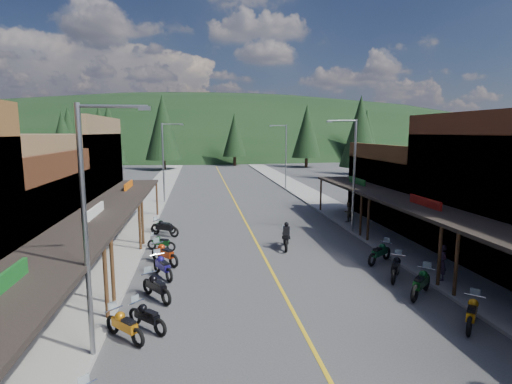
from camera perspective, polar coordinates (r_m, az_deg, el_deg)
name	(u,v)px	position (r m, az deg, el deg)	size (l,w,h in m)	color
ground	(276,279)	(20.10, 2.84, -12.28)	(220.00, 220.00, 0.00)	#38383A
centerline	(237,205)	(39.25, -2.77, -1.90)	(0.15, 90.00, 0.01)	gold
sidewalk_west	(146,207)	(39.39, -15.48, -2.07)	(3.40, 94.00, 0.15)	gray
sidewalk_east	(322,202)	(40.97, 9.44, -1.46)	(3.40, 94.00, 0.15)	gray
shop_west_3	(54,184)	(31.61, -26.88, 1.06)	(10.90, 10.20, 8.20)	brown
shop_east_2	(508,196)	(26.87, 32.34, -0.52)	(10.90, 9.00, 8.20)	#562B19
shop_east_3	(416,190)	(34.75, 21.91, 0.33)	(10.90, 10.20, 6.20)	#4C2D16
streetlight_0	(90,222)	(13.13, -22.67, -3.94)	(2.16, 0.18, 8.00)	gray
streetlight_1	(165,159)	(40.64, -12.92, 4.59)	(2.16, 0.18, 8.00)	gray
streetlight_2	(352,171)	(28.59, 13.58, 2.95)	(2.16, 0.18, 8.00)	gray
streetlight_3	(285,154)	(49.64, 4.12, 5.47)	(2.16, 0.18, 8.00)	gray
ridge_hill	(208,151)	(153.63, -6.91, 5.88)	(310.00, 140.00, 60.00)	black
pine_1	(100,131)	(90.73, -21.42, 8.08)	(5.88, 5.88, 12.50)	black
pine_2	(163,127)	(76.68, -13.15, 9.01)	(6.72, 6.72, 14.00)	black
pine_3	(234,135)	(84.77, -3.09, 8.14)	(5.04, 5.04, 11.00)	black
pine_4	(307,131)	(81.35, 7.28, 8.60)	(5.88, 5.88, 12.50)	black
pine_5	(359,128)	(97.95, 14.54, 8.83)	(6.72, 6.72, 14.00)	black
pine_6	(425,135)	(96.22, 23.04, 7.53)	(5.04, 5.04, 11.00)	black
pine_7	(69,131)	(98.58, -25.21, 7.85)	(5.88, 5.88, 12.50)	black
pine_8	(63,140)	(61.24, -25.86, 6.65)	(4.48, 4.48, 10.00)	black
pine_9	(366,136)	(69.19, 15.46, 7.66)	(4.93, 4.93, 10.80)	black
pine_10	(109,134)	(69.91, -20.28, 7.78)	(5.38, 5.38, 11.60)	black
pine_11	(360,131)	(61.17, 14.66, 8.36)	(5.82, 5.82, 12.40)	black
bike_west_5	(124,324)	(15.17, -18.28, -17.51)	(0.69, 2.08, 1.19)	#C1720D
bike_west_6	(147,316)	(15.62, -15.32, -16.67)	(0.67, 2.01, 1.15)	black
bike_west_7	(156,286)	(18.05, -14.05, -12.87)	(0.74, 2.21, 1.26)	black
bike_west_8	(163,265)	(20.56, -13.18, -10.16)	(0.73, 2.19, 1.25)	navy
bike_west_9	(165,253)	(22.46, -12.94, -8.45)	(0.77, 2.30, 1.31)	#A32E0B
bike_west_10	(161,242)	(25.04, -13.39, -6.98)	(0.62, 1.86, 1.06)	#0B3A14
bike_west_11	(164,227)	(28.35, -12.96, -4.90)	(0.75, 2.26, 1.29)	black
bike_west_12	(164,225)	(29.25, -13.07, -4.68)	(0.64, 1.93, 1.10)	#0D4517
bike_east_5	(472,312)	(17.24, 28.48, -14.79)	(0.72, 2.16, 1.23)	#B8750D
bike_east_6	(421,282)	(19.29, 22.52, -11.74)	(0.78, 2.34, 1.33)	#0C3F16
bike_east_7	(396,267)	(20.97, 19.36, -10.03)	(0.74, 2.22, 1.27)	black
bike_east_8	(380,252)	(23.18, 17.27, -8.15)	(0.74, 2.21, 1.26)	#0B3B1F
rider_on_bike	(286,238)	(24.80, 4.24, -6.51)	(1.13, 2.39, 1.75)	black
pedestrian_east_a	(442,262)	(21.18, 24.99, -9.10)	(0.63, 0.41, 1.72)	#2E2233
pedestrian_east_b	(348,212)	(32.18, 13.00, -2.77)	(0.76, 0.44, 1.57)	brown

